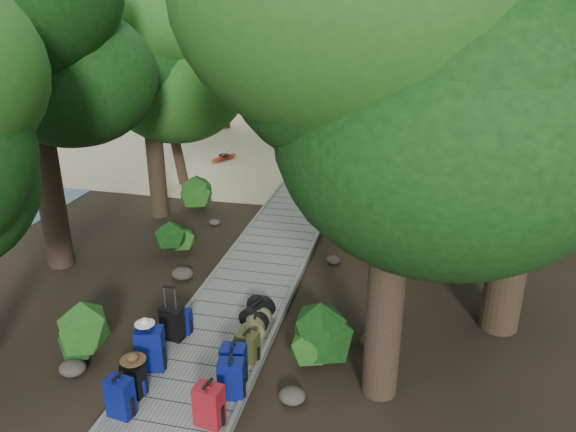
% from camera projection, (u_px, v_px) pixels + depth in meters
% --- Properties ---
extents(ground, '(120.00, 120.00, 0.00)m').
position_uv_depth(ground, '(251.00, 287.00, 12.45)').
color(ground, '#2E2317').
rests_on(ground, ground).
extents(sand_beach, '(40.00, 22.00, 0.02)m').
position_uv_depth(sand_beach, '(347.00, 128.00, 26.90)').
color(sand_beach, '#CEC18B').
rests_on(sand_beach, ground).
extents(distant_hill, '(32.00, 16.00, 12.00)m').
position_uv_depth(distant_hill, '(36.00, 48.00, 64.25)').
color(distant_hill, black).
rests_on(distant_hill, ground).
extents(boardwalk, '(2.00, 12.00, 0.12)m').
position_uv_depth(boardwalk, '(263.00, 265.00, 13.33)').
color(boardwalk, gray).
rests_on(boardwalk, ground).
extents(backpack_left_a, '(0.42, 0.32, 0.72)m').
position_uv_depth(backpack_left_a, '(120.00, 395.00, 8.41)').
color(backpack_left_a, '#08066A').
rests_on(backpack_left_a, boardwalk).
extents(backpack_left_b, '(0.38, 0.31, 0.63)m').
position_uv_depth(backpack_left_b, '(134.00, 378.00, 8.86)').
color(backpack_left_b, black).
rests_on(backpack_left_b, boardwalk).
extents(backpack_left_c, '(0.53, 0.43, 0.85)m').
position_uv_depth(backpack_left_c, '(150.00, 347.00, 9.44)').
color(backpack_left_c, '#08066A').
rests_on(backpack_left_c, boardwalk).
extents(backpack_left_d, '(0.36, 0.28, 0.52)m').
position_uv_depth(backpack_left_d, '(182.00, 320.00, 10.51)').
color(backpack_left_d, '#08066A').
rests_on(backpack_left_d, boardwalk).
extents(backpack_right_a, '(0.45, 0.35, 0.73)m').
position_uv_depth(backpack_right_a, '(209.00, 403.00, 8.23)').
color(backpack_right_a, maroon).
rests_on(backpack_right_a, boardwalk).
extents(backpack_right_b, '(0.45, 0.35, 0.73)m').
position_uv_depth(backpack_right_b, '(231.00, 377.00, 8.80)').
color(backpack_right_b, '#08066A').
rests_on(backpack_right_b, boardwalk).
extents(backpack_right_c, '(0.43, 0.32, 0.70)m').
position_uv_depth(backpack_right_c, '(233.00, 361.00, 9.20)').
color(backpack_right_c, '#08066A').
rests_on(backpack_right_c, boardwalk).
extents(backpack_right_d, '(0.42, 0.34, 0.58)m').
position_uv_depth(backpack_right_d, '(247.00, 345.00, 9.71)').
color(backpack_right_d, '#3E3D1D').
rests_on(backpack_right_d, boardwalk).
extents(duffel_right_khaki, '(0.49, 0.64, 0.38)m').
position_uv_depth(duffel_right_khaki, '(255.00, 324.00, 10.50)').
color(duffel_right_khaki, brown).
rests_on(duffel_right_khaki, boardwalk).
extents(duffel_right_black, '(0.61, 0.76, 0.41)m').
position_uv_depth(duffel_right_black, '(257.00, 313.00, 10.84)').
color(duffel_right_black, black).
rests_on(duffel_right_black, boardwalk).
extents(suitcase_on_boardwalk, '(0.45, 0.31, 0.64)m').
position_uv_depth(suitcase_on_boardwalk, '(172.00, 323.00, 10.30)').
color(suitcase_on_boardwalk, black).
rests_on(suitcase_on_boardwalk, boardwalk).
extents(lone_suitcase_on_sand, '(0.43, 0.32, 0.60)m').
position_uv_depth(lone_suitcase_on_sand, '(323.00, 170.00, 19.51)').
color(lone_suitcase_on_sand, black).
rests_on(lone_suitcase_on_sand, sand_beach).
extents(hat_brown, '(0.41, 0.41, 0.12)m').
position_uv_depth(hat_brown, '(133.00, 357.00, 8.75)').
color(hat_brown, '#51351E').
rests_on(hat_brown, backpack_left_b).
extents(hat_white, '(0.34, 0.34, 0.11)m').
position_uv_depth(hat_white, '(144.00, 321.00, 9.29)').
color(hat_white, silver).
rests_on(hat_white, backpack_left_c).
extents(kayak, '(1.73, 2.79, 0.28)m').
position_uv_depth(kayak, '(224.00, 156.00, 21.67)').
color(kayak, '#B4220F').
rests_on(kayak, sand_beach).
extents(sun_lounger, '(1.13, 1.73, 0.53)m').
position_uv_depth(sun_lounger, '(418.00, 169.00, 19.71)').
color(sun_lounger, silver).
rests_on(sun_lounger, sand_beach).
extents(tree_right_a, '(4.87, 4.87, 8.11)m').
position_uv_depth(tree_right_a, '(396.00, 151.00, 7.72)').
color(tree_right_a, black).
rests_on(tree_right_a, ground).
extents(tree_right_b, '(5.80, 5.80, 10.37)m').
position_uv_depth(tree_right_b, '(542.00, 53.00, 9.06)').
color(tree_right_b, black).
rests_on(tree_right_b, ground).
extents(tree_right_c, '(4.65, 4.65, 8.05)m').
position_uv_depth(tree_right_c, '(417.00, 99.00, 11.69)').
color(tree_right_c, black).
rests_on(tree_right_c, ground).
extents(tree_right_d, '(5.53, 5.53, 10.15)m').
position_uv_depth(tree_right_d, '(514.00, 39.00, 13.00)').
color(tree_right_d, black).
rests_on(tree_right_d, ground).
extents(tree_right_e, '(5.44, 5.44, 9.79)m').
position_uv_depth(tree_right_e, '(452.00, 37.00, 15.91)').
color(tree_right_e, black).
rests_on(tree_right_e, ground).
extents(tree_right_f, '(5.57, 5.57, 9.95)m').
position_uv_depth(tree_right_f, '(541.00, 30.00, 17.41)').
color(tree_right_f, black).
rests_on(tree_right_f, ground).
extents(tree_left_b, '(4.75, 4.75, 8.54)m').
position_uv_depth(tree_left_b, '(32.00, 84.00, 11.90)').
color(tree_left_b, black).
rests_on(tree_left_b, ground).
extents(tree_left_c, '(4.05, 4.05, 7.04)m').
position_uv_depth(tree_left_c, '(150.00, 94.00, 15.12)').
color(tree_left_c, black).
rests_on(tree_left_c, ground).
extents(tree_back_a, '(5.06, 5.06, 8.76)m').
position_uv_depth(tree_back_a, '(319.00, 33.00, 24.72)').
color(tree_back_a, black).
rests_on(tree_back_a, ground).
extents(tree_back_b, '(5.70, 5.70, 10.18)m').
position_uv_depth(tree_back_b, '(394.00, 16.00, 24.37)').
color(tree_back_b, black).
rests_on(tree_back_b, ground).
extents(tree_back_c, '(5.32, 5.32, 9.58)m').
position_uv_depth(tree_back_c, '(477.00, 25.00, 23.59)').
color(tree_back_c, black).
rests_on(tree_back_c, ground).
extents(tree_back_d, '(4.36, 4.36, 7.26)m').
position_uv_depth(tree_back_d, '(222.00, 49.00, 25.55)').
color(tree_back_d, black).
rests_on(tree_back_d, ground).
extents(palm_right_a, '(3.93, 3.93, 6.71)m').
position_uv_depth(palm_right_a, '(406.00, 93.00, 16.33)').
color(palm_right_a, '#124214').
rests_on(palm_right_a, ground).
extents(palm_right_b, '(4.01, 4.01, 7.75)m').
position_uv_depth(palm_right_b, '(463.00, 57.00, 20.25)').
color(palm_right_b, '#124214').
rests_on(palm_right_b, ground).
extents(palm_right_c, '(4.23, 4.23, 6.73)m').
position_uv_depth(palm_right_c, '(394.00, 66.00, 22.11)').
color(palm_right_c, '#124214').
rests_on(palm_right_c, ground).
extents(palm_left_a, '(4.58, 4.58, 7.29)m').
position_uv_depth(palm_left_a, '(168.00, 75.00, 17.74)').
color(palm_left_a, '#124214').
rests_on(palm_left_a, ground).
extents(rock_left_a, '(0.46, 0.42, 0.25)m').
position_uv_depth(rock_left_a, '(73.00, 368.00, 9.58)').
color(rock_left_a, '#4C473F').
rests_on(rock_left_a, ground).
extents(rock_left_b, '(0.31, 0.28, 0.17)m').
position_uv_depth(rock_left_b, '(95.00, 319.00, 11.06)').
color(rock_left_b, '#4C473F').
rests_on(rock_left_b, ground).
extents(rock_left_c, '(0.49, 0.44, 0.27)m').
position_uv_depth(rock_left_c, '(183.00, 273.00, 12.76)').
color(rock_left_c, '#4C473F').
rests_on(rock_left_c, ground).
extents(rock_left_d, '(0.31, 0.28, 0.17)m').
position_uv_depth(rock_left_d, '(215.00, 222.00, 15.73)').
color(rock_left_d, '#4C473F').
rests_on(rock_left_d, ground).
extents(rock_right_a, '(0.43, 0.39, 0.24)m').
position_uv_depth(rock_right_a, '(292.00, 396.00, 8.93)').
color(rock_right_a, '#4C473F').
rests_on(rock_right_a, ground).
extents(rock_right_b, '(0.51, 0.46, 0.28)m').
position_uv_depth(rock_right_b, '(374.00, 341.00, 10.27)').
color(rock_right_b, '#4C473F').
rests_on(rock_right_b, ground).
extents(rock_right_c, '(0.34, 0.31, 0.19)m').
position_uv_depth(rock_right_c, '(333.00, 260.00, 13.50)').
color(rock_right_c, '#4C473F').
rests_on(rock_right_c, ground).
extents(rock_right_d, '(0.50, 0.45, 0.28)m').
position_uv_depth(rock_right_d, '(378.00, 217.00, 15.91)').
color(rock_right_d, '#4C473F').
rests_on(rock_right_d, ground).
extents(shrub_left_a, '(1.01, 1.01, 0.91)m').
position_uv_depth(shrub_left_a, '(74.00, 340.00, 9.78)').
color(shrub_left_a, '#1F5318').
rests_on(shrub_left_a, ground).
extents(shrub_left_b, '(1.00, 1.00, 0.90)m').
position_uv_depth(shrub_left_b, '(173.00, 238.00, 13.80)').
color(shrub_left_b, '#1F5318').
rests_on(shrub_left_b, ground).
extents(shrub_left_c, '(1.24, 1.24, 1.11)m').
position_uv_depth(shrub_left_c, '(196.00, 191.00, 16.75)').
color(shrub_left_c, '#1F5318').
rests_on(shrub_left_c, ground).
extents(shrub_right_a, '(1.07, 1.07, 0.96)m').
position_uv_depth(shrub_right_a, '(317.00, 338.00, 9.78)').
color(shrub_right_a, '#1F5318').
rests_on(shrub_right_a, ground).
extents(shrub_right_b, '(1.48, 1.48, 1.33)m').
position_uv_depth(shrub_right_b, '(390.00, 232.00, 13.64)').
color(shrub_right_b, '#1F5318').
rests_on(shrub_right_b, ground).
extents(shrub_right_c, '(0.86, 0.86, 0.78)m').
position_uv_depth(shrub_right_c, '(371.00, 192.00, 17.16)').
color(shrub_right_c, '#1F5318').
rests_on(shrub_right_c, ground).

